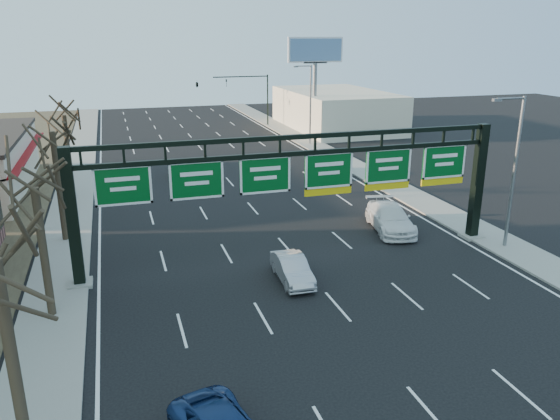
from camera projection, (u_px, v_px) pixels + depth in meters
name	position (u px, v px, depth m)	size (l,w,h in m)	color
ground	(355.00, 327.00, 23.95)	(160.00, 160.00, 0.00)	black
sidewalk_left	(70.00, 216.00, 38.50)	(3.00, 120.00, 0.12)	gray
sidewalk_right	(394.00, 187.00, 45.73)	(3.00, 120.00, 0.12)	gray
lane_markings	(246.00, 201.00, 42.13)	(21.60, 120.00, 0.01)	white
sign_gantry	(300.00, 180.00, 29.85)	(24.60, 1.20, 7.20)	black
building_right_distant	(336.00, 110.00, 74.29)	(12.00, 20.00, 5.00)	beige
tree_gantry	(31.00, 164.00, 22.70)	(3.60, 3.60, 8.48)	#2E2419
tree_mid	(50.00, 114.00, 31.57)	(3.60, 3.60, 9.24)	#2E2419
tree_far	(62.00, 101.00, 40.77)	(3.60, 3.60, 8.86)	#2E2419
streetlight_near	(513.00, 165.00, 31.37)	(2.15, 0.22, 9.00)	slate
streetlight_far	(309.00, 100.00, 62.28)	(2.15, 0.22, 9.00)	slate
billboard_right	(315.00, 62.00, 66.30)	(7.00, 0.50, 12.00)	slate
traffic_signal_mast	(224.00, 87.00, 73.87)	(10.16, 0.54, 7.00)	black
car_silver_sedan	(292.00, 269.00, 28.26)	(1.41, 4.03, 1.33)	#AAA9AE
car_white_wagon	(390.00, 218.00, 35.62)	(2.30, 5.65, 1.64)	white
car_grey_far	(331.00, 167.00, 49.61)	(1.86, 4.63, 1.58)	#434448
car_silver_distant	(188.00, 169.00, 48.81)	(1.70, 4.89, 1.61)	#A4A5A9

